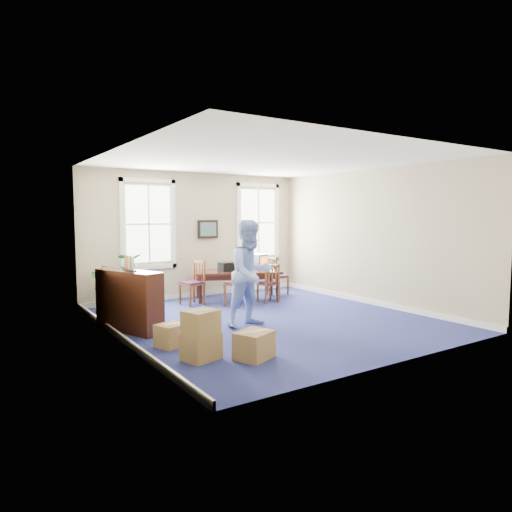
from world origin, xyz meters
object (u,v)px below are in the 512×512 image
credenza (129,300)px  cardboard_boxes (210,330)px  chair_near_left (237,283)px  man (251,273)px  potted_plant (114,282)px  conference_table (237,285)px  crt_tv (257,261)px

credenza → cardboard_boxes: size_ratio=1.06×
chair_near_left → cardboard_boxes: 3.79m
credenza → cardboard_boxes: (0.54, -2.14, -0.18)m
man → credenza: 2.30m
chair_near_left → potted_plant: bearing=-43.8°
conference_table → crt_tv: size_ratio=4.52×
man → potted_plant: bearing=115.9°
conference_table → crt_tv: bearing=26.4°
conference_table → crt_tv: crt_tv is taller
conference_table → man: size_ratio=1.05×
crt_tv → man: size_ratio=0.23×
conference_table → potted_plant: (-2.97, 0.39, 0.27)m
man → conference_table: bearing=58.9°
conference_table → potted_plant: size_ratio=1.67×
chair_near_left → crt_tv: bearing=-164.0°
man → potted_plant: 3.41m
man → credenza: (-2.07, 0.90, -0.45)m
credenza → man: bearing=-44.2°
crt_tv → man: (-1.83, -2.55, 0.09)m
conference_table → potted_plant: bearing=-165.5°
conference_table → cardboard_boxes: cardboard_boxes is taller
crt_tv → chair_near_left: crt_tv is taller
man → chair_near_left: bearing=61.3°
chair_near_left → man: (-0.77, -1.78, 0.48)m
potted_plant → man: bearing=-58.6°
crt_tv → chair_near_left: (-1.06, -0.77, -0.38)m
chair_near_left → cardboard_boxes: size_ratio=0.79×
conference_table → chair_near_left: 0.86m
conference_table → chair_near_left: size_ratio=1.98×
conference_table → credenza: credenza is taller
credenza → crt_tv: bearing=2.3°
chair_near_left → credenza: 2.97m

